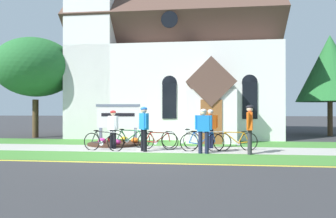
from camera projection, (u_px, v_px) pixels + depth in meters
name	position (u px, v px, depth m)	size (l,w,h in m)	color
ground	(152.00, 142.00, 14.91)	(140.00, 140.00, 0.00)	#333335
sidewalk_slab	(160.00, 149.00, 12.09)	(32.00, 2.08, 0.01)	#A8A59E
grass_verge	(152.00, 157.00, 10.05)	(32.00, 2.04, 0.01)	#427F33
church_lawn	(167.00, 143.00, 14.42)	(24.00, 2.61, 0.01)	#427F33
curb_paint_stripe	(145.00, 163.00, 8.89)	(28.00, 0.16, 0.01)	yellow
church_building	(173.00, 63.00, 20.54)	(12.43, 12.01, 12.63)	white
church_sign	(118.00, 117.00, 14.14)	(2.12, 0.29, 1.89)	slate
flower_bed	(116.00, 143.00, 13.63)	(2.49, 2.49, 0.34)	#382319
bicycle_blue	(158.00, 141.00, 12.05)	(1.71, 0.25, 0.76)	black
bicycle_yellow	(202.00, 142.00, 11.44)	(1.72, 0.17, 0.82)	black
bicycle_silver	(236.00, 141.00, 11.65)	(1.77, 0.43, 0.79)	black
bicycle_black	(180.00, 139.00, 12.38)	(1.68, 0.58, 0.85)	black
bicycle_white	(129.00, 139.00, 12.61)	(1.82, 0.21, 0.82)	black
bicycle_green	(103.00, 141.00, 11.63)	(1.74, 0.36, 0.83)	black
cyclist_in_red_jersey	(144.00, 125.00, 11.42)	(0.44, 0.69, 1.73)	black
cyclist_in_blue_jersey	(113.00, 127.00, 12.25)	(0.49, 0.51, 1.59)	black
cyclist_in_orange_jersey	(204.00, 127.00, 10.89)	(0.64, 0.29, 1.65)	#191E38
cyclist_in_green_jersey	(210.00, 126.00, 12.36)	(0.62, 0.39, 1.63)	#191E38
cyclist_in_white_jersey	(250.00, 125.00, 10.68)	(0.33, 0.75, 1.79)	#2D2D33
roadside_conifer	(330.00, 68.00, 18.48)	(4.03, 4.03, 6.33)	#4C3823
yard_deciduous_tree	(36.00, 68.00, 17.32)	(4.58, 4.58, 5.82)	#4C3823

